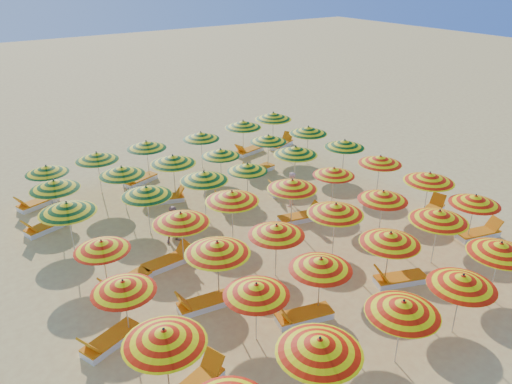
# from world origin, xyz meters

# --- Properties ---
(ground) EXTENTS (120.00, 120.00, 0.00)m
(ground) POSITION_xyz_m (0.00, 0.00, 0.00)
(ground) COLOR #E7C466
(ground) RESTS_ON ground
(umbrella_1) EXTENTS (2.51, 2.51, 2.12)m
(umbrella_1) POSITION_xyz_m (-3.77, -7.48, 1.87)
(umbrella_1) COLOR silver
(umbrella_1) RESTS_ON ground
(umbrella_2) EXTENTS (2.47, 2.47, 2.03)m
(umbrella_2) POSITION_xyz_m (-1.07, -7.55, 1.78)
(umbrella_2) COLOR silver
(umbrella_2) RESTS_ON ground
(umbrella_3) EXTENTS (2.04, 2.04, 1.99)m
(umbrella_3) POSITION_xyz_m (1.20, -7.68, 1.75)
(umbrella_3) COLOR silver
(umbrella_3) RESTS_ON ground
(umbrella_4) EXTENTS (2.05, 2.05, 2.05)m
(umbrella_4) POSITION_xyz_m (3.54, -7.34, 1.80)
(umbrella_4) COLOR silver
(umbrella_4) RESTS_ON ground
(umbrella_6) EXTENTS (2.52, 2.52, 2.11)m
(umbrella_6) POSITION_xyz_m (-6.49, -5.22, 1.85)
(umbrella_6) COLOR silver
(umbrella_6) RESTS_ON ground
(umbrella_7) EXTENTS (2.03, 2.03, 1.93)m
(umbrella_7) POSITION_xyz_m (-3.61, -4.76, 1.70)
(umbrella_7) COLOR silver
(umbrella_7) RESTS_ON ground
(umbrella_8) EXTENTS (2.47, 2.47, 1.97)m
(umbrella_8) POSITION_xyz_m (-1.41, -4.84, 1.74)
(umbrella_8) COLOR silver
(umbrella_8) RESTS_ON ground
(umbrella_9) EXTENTS (2.27, 2.27, 2.04)m
(umbrella_9) POSITION_xyz_m (1.29, -5.03, 1.80)
(umbrella_9) COLOR silver
(umbrella_9) RESTS_ON ground
(umbrella_10) EXTENTS (2.60, 2.60, 2.11)m
(umbrella_10) POSITION_xyz_m (3.69, -5.02, 1.86)
(umbrella_10) COLOR silver
(umbrella_10) RESTS_ON ground
(umbrella_11) EXTENTS (2.38, 2.38, 1.95)m
(umbrella_11) POSITION_xyz_m (6.09, -4.81, 1.71)
(umbrella_11) COLOR silver
(umbrella_11) RESTS_ON ground
(umbrella_12) EXTENTS (2.01, 2.01, 1.90)m
(umbrella_12) POSITION_xyz_m (-6.47, -2.57, 1.67)
(umbrella_12) COLOR silver
(umbrella_12) RESTS_ON ground
(umbrella_13) EXTENTS (2.45, 2.45, 2.13)m
(umbrella_13) POSITION_xyz_m (-3.52, -2.58, 1.87)
(umbrella_13) COLOR silver
(umbrella_13) RESTS_ON ground
(umbrella_14) EXTENTS (2.00, 2.00, 1.98)m
(umbrella_14) POSITION_xyz_m (-1.29, -2.54, 1.75)
(umbrella_14) COLOR silver
(umbrella_14) RESTS_ON ground
(umbrella_15) EXTENTS (2.41, 2.41, 2.11)m
(umbrella_15) POSITION_xyz_m (1.18, -2.66, 1.86)
(umbrella_15) COLOR silver
(umbrella_15) RESTS_ON ground
(umbrella_16) EXTENTS (2.10, 2.10, 1.98)m
(umbrella_16) POSITION_xyz_m (3.53, -2.69, 1.74)
(umbrella_16) COLOR silver
(umbrella_16) RESTS_ON ground
(umbrella_17) EXTENTS (2.24, 2.24, 2.12)m
(umbrella_17) POSITION_xyz_m (6.12, -2.73, 1.87)
(umbrella_17) COLOR silver
(umbrella_17) RESTS_ON ground
(umbrella_18) EXTENTS (2.04, 2.04, 1.86)m
(umbrella_18) POSITION_xyz_m (-6.22, -0.10, 1.64)
(umbrella_18) COLOR silver
(umbrella_18) RESTS_ON ground
(umbrella_19) EXTENTS (2.02, 2.02, 2.07)m
(umbrella_19) POSITION_xyz_m (-3.52, -0.17, 1.82)
(umbrella_19) COLOR silver
(umbrella_19) RESTS_ON ground
(umbrella_20) EXTENTS (2.58, 2.58, 2.12)m
(umbrella_20) POSITION_xyz_m (-1.25, 0.23, 1.86)
(umbrella_20) COLOR silver
(umbrella_20) RESTS_ON ground
(umbrella_21) EXTENTS (2.46, 2.46, 2.08)m
(umbrella_21) POSITION_xyz_m (1.27, -0.11, 1.83)
(umbrella_21) COLOR silver
(umbrella_21) RESTS_ON ground
(umbrella_22) EXTENTS (1.87, 1.87, 1.87)m
(umbrella_22) POSITION_xyz_m (3.78, 0.24, 1.65)
(umbrella_22) COLOR silver
(umbrella_22) RESTS_ON ground
(umbrella_23) EXTENTS (2.10, 2.10, 2.02)m
(umbrella_23) POSITION_xyz_m (6.14, -0.14, 1.78)
(umbrella_23) COLOR silver
(umbrella_23) RESTS_ON ground
(umbrella_24) EXTENTS (2.55, 2.55, 2.12)m
(umbrella_24) POSITION_xyz_m (-6.47, 2.69, 1.87)
(umbrella_24) COLOR silver
(umbrella_24) RESTS_ON ground
(umbrella_25) EXTENTS (2.38, 2.38, 2.04)m
(umbrella_25) POSITION_xyz_m (-3.60, 2.54, 1.80)
(umbrella_25) COLOR silver
(umbrella_25) RESTS_ON ground
(umbrella_26) EXTENTS (2.00, 2.00, 2.07)m
(umbrella_26) POSITION_xyz_m (-1.13, 2.53, 1.83)
(umbrella_26) COLOR silver
(umbrella_26) RESTS_ON ground
(umbrella_27) EXTENTS (2.06, 2.06, 1.85)m
(umbrella_27) POSITION_xyz_m (1.09, 2.73, 1.63)
(umbrella_27) COLOR silver
(umbrella_27) RESTS_ON ground
(umbrella_28) EXTENTS (2.67, 2.67, 2.14)m
(umbrella_28) POSITION_xyz_m (3.66, 2.66, 1.88)
(umbrella_28) COLOR silver
(umbrella_28) RESTS_ON ground
(umbrella_29) EXTENTS (1.93, 1.93, 2.03)m
(umbrella_29) POSITION_xyz_m (6.31, 2.26, 1.79)
(umbrella_29) COLOR silver
(umbrella_29) RESTS_ON ground
(umbrella_30) EXTENTS (2.16, 2.16, 2.04)m
(umbrella_30) POSITION_xyz_m (-6.29, 5.14, 1.79)
(umbrella_30) COLOR silver
(umbrella_30) RESTS_ON ground
(umbrella_31) EXTENTS (2.12, 2.12, 2.03)m
(umbrella_31) POSITION_xyz_m (-3.62, 5.02, 1.79)
(umbrella_31) COLOR silver
(umbrella_31) RESTS_ON ground
(umbrella_32) EXTENTS (2.36, 2.36, 2.11)m
(umbrella_32) POSITION_xyz_m (-1.39, 4.83, 1.86)
(umbrella_32) COLOR silver
(umbrella_32) RESTS_ON ground
(umbrella_33) EXTENTS (2.35, 2.35, 1.89)m
(umbrella_33) POSITION_xyz_m (1.02, 4.86, 1.66)
(umbrella_33) COLOR silver
(umbrella_33) RESTS_ON ground
(umbrella_34) EXTENTS (1.94, 1.94, 1.92)m
(umbrella_34) POSITION_xyz_m (3.96, 5.19, 1.69)
(umbrella_34) COLOR silver
(umbrella_34) RESTS_ON ground
(umbrella_35) EXTENTS (2.28, 2.28, 2.06)m
(umbrella_35) POSITION_xyz_m (6.19, 4.78, 1.82)
(umbrella_35) COLOR silver
(umbrella_35) RESTS_ON ground
(umbrella_36) EXTENTS (1.86, 1.86, 1.90)m
(umbrella_36) POSITION_xyz_m (-6.08, 7.25, 1.67)
(umbrella_36) COLOR silver
(umbrella_36) RESTS_ON ground
(umbrella_37) EXTENTS (2.10, 2.10, 2.03)m
(umbrella_37) POSITION_xyz_m (-3.92, 7.27, 1.78)
(umbrella_37) COLOR silver
(umbrella_37) RESTS_ON ground
(umbrella_38) EXTENTS (2.16, 2.16, 1.98)m
(umbrella_38) POSITION_xyz_m (-1.44, 7.57, 1.74)
(umbrella_38) COLOR silver
(umbrella_38) RESTS_ON ground
(umbrella_39) EXTENTS (2.25, 2.25, 1.96)m
(umbrella_39) POSITION_xyz_m (1.38, 7.36, 1.72)
(umbrella_39) COLOR silver
(umbrella_39) RESTS_ON ground
(umbrella_40) EXTENTS (2.20, 2.20, 2.07)m
(umbrella_40) POSITION_xyz_m (4.00, 7.51, 1.82)
(umbrella_40) COLOR silver
(umbrella_40) RESTS_ON ground
(umbrella_41) EXTENTS (2.25, 2.25, 2.16)m
(umbrella_41) POSITION_xyz_m (6.07, 7.65, 1.90)
(umbrella_41) COLOR silver
(umbrella_41) RESTS_ON ground
(lounger_1) EXTENTS (1.82, 0.98, 0.69)m
(lounger_1) POSITION_xyz_m (-2.01, -4.86, 0.15)
(lounger_1) COLOR white
(lounger_1) RESTS_ON ground
(lounger_2) EXTENTS (1.83, 1.14, 0.69)m
(lounger_2) POSITION_xyz_m (1.79, -5.20, 0.15)
(lounger_2) COLOR white
(lounger_2) RESTS_ON ground
(lounger_3) EXTENTS (1.82, 1.00, 0.69)m
(lounger_3) POSITION_xyz_m (6.68, -4.90, 0.15)
(lounger_3) COLOR white
(lounger_3) RESTS_ON ground
(lounger_4) EXTENTS (1.83, 1.16, 0.69)m
(lounger_4) POSITION_xyz_m (-7.07, -2.65, 0.15)
(lounger_4) COLOR white
(lounger_4) RESTS_ON ground
(lounger_5) EXTENTS (1.79, 0.81, 0.69)m
(lounger_5) POSITION_xyz_m (-4.12, -2.69, 0.15)
(lounger_5) COLOR white
(lounger_5) RESTS_ON ground
(lounger_6) EXTENTS (1.82, 1.02, 0.69)m
(lounger_6) POSITION_xyz_m (6.72, -2.65, 0.15)
(lounger_6) COLOR white
(lounger_6) RESTS_ON ground
(lounger_7) EXTENTS (1.83, 1.07, 0.69)m
(lounger_7) POSITION_xyz_m (-5.72, -0.33, 0.15)
(lounger_7) COLOR white
(lounger_7) RESTS_ON ground
(lounger_8) EXTENTS (1.77, 0.70, 0.69)m
(lounger_8) POSITION_xyz_m (-4.02, 0.07, 0.15)
(lounger_8) COLOR white
(lounger_8) RESTS_ON ground
(lounger_9) EXTENTS (1.82, 0.96, 0.69)m
(lounger_9) POSITION_xyz_m (1.87, 0.04, 0.15)
(lounger_9) COLOR white
(lounger_9) RESTS_ON ground
(lounger_10) EXTENTS (1.81, 0.91, 0.69)m
(lounger_10) POSITION_xyz_m (0.49, 2.85, 0.15)
(lounger_10) COLOR white
(lounger_10) RESTS_ON ground
(lounger_11) EXTENTS (1.82, 0.97, 0.69)m
(lounger_11) POSITION_xyz_m (3.06, 2.46, 0.15)
(lounger_11) COLOR white
(lounger_11) RESTS_ON ground
(lounger_12) EXTENTS (1.83, 1.07, 0.69)m
(lounger_12) POSITION_xyz_m (-6.88, 5.06, 0.15)
(lounger_12) COLOR white
(lounger_12) RESTS_ON ground
(lounger_13) EXTENTS (1.83, 1.12, 0.69)m
(lounger_13) POSITION_xyz_m (-1.89, 4.79, 0.15)
(lounger_13) COLOR white
(lounger_13) RESTS_ON ground
(lounger_14) EXTENTS (1.81, 0.88, 0.69)m
(lounger_14) POSITION_xyz_m (3.37, 5.19, 0.15)
(lounger_14) COLOR white
(lounger_14) RESTS_ON ground
(lounger_15) EXTENTS (1.83, 1.09, 0.69)m
(lounger_15) POSITION_xyz_m (-6.68, 7.48, 0.15)
(lounger_15) COLOR white
(lounger_15) RESTS_ON ground
(lounger_16) EXTENTS (1.83, 1.12, 0.69)m
(lounger_16) POSITION_xyz_m (-2.04, 7.34, 0.15)
(lounger_16) COLOR white
(lounger_16) RESTS_ON ground
(lounger_17) EXTENTS (1.82, 0.95, 0.69)m
(lounger_17) POSITION_xyz_m (4.50, 7.73, 0.15)
(lounger_17) COLOR white
(lounger_17) RESTS_ON ground
(lounger_18) EXTENTS (1.82, 1.19, 0.69)m
(lounger_18) POSITION_xyz_m (6.66, 7.58, 0.15)
(lounger_18) COLOR white
(lounger_18) RESTS_ON ground
(beachgoer_b) EXTENTS (0.80, 0.67, 1.48)m
(beachgoer_b) POSITION_xyz_m (-3.07, 1.38, 0.74)
(beachgoer_b) COLOR tan
(beachgoer_b) RESTS_ON ground
(beachgoer_a) EXTENTS (0.67, 0.65, 1.54)m
(beachgoer_a) POSITION_xyz_m (2.40, 1.36, 0.77)
(beachgoer_a) COLOR tan
(beachgoer_a) RESTS_ON ground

